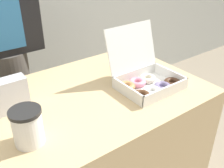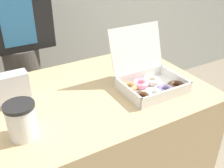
% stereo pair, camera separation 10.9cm
% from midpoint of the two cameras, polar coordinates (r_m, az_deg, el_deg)
% --- Properties ---
extents(table, '(1.14, 0.69, 0.78)m').
position_cam_midpoint_polar(table, '(1.40, -3.62, -16.27)').
color(table, tan).
rests_on(table, ground_plane).
extents(donut_box, '(0.29, 0.28, 0.26)m').
position_cam_midpoint_polar(donut_box, '(1.20, 10.65, 0.51)').
color(donut_box, white).
rests_on(donut_box, table).
extents(coffee_cup, '(0.11, 0.11, 0.13)m').
position_cam_midpoint_polar(coffee_cup, '(0.93, -15.92, -7.73)').
color(coffee_cup, white).
rests_on(coffee_cup, table).
extents(napkin_holder, '(0.13, 0.06, 0.14)m').
position_cam_midpoint_polar(napkin_holder, '(1.12, -18.15, -1.13)').
color(napkin_holder, silver).
rests_on(napkin_holder, table).
extents(person_customer, '(0.39, 0.22, 1.58)m').
position_cam_midpoint_polar(person_customer, '(1.60, -18.04, 9.44)').
color(person_customer, '#4C4742').
rests_on(person_customer, ground_plane).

